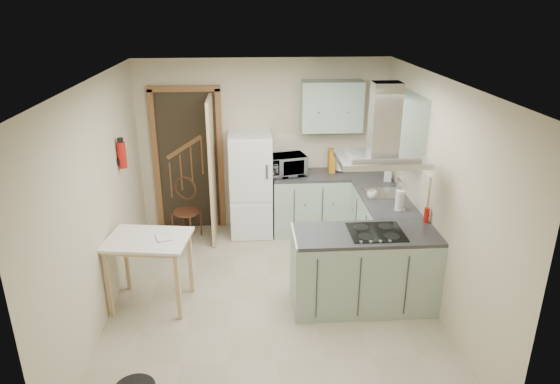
{
  "coord_description": "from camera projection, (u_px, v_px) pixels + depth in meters",
  "views": [
    {
      "loc": [
        -0.23,
        -4.94,
        3.23
      ],
      "look_at": [
        0.13,
        0.45,
        1.15
      ],
      "focal_mm": 32.0,
      "sensor_mm": 36.0,
      "label": 1
    }
  ],
  "objects": [
    {
      "name": "floor",
      "position": [
        271.0,
        299.0,
        5.78
      ],
      "size": [
        4.2,
        4.2,
        0.0
      ],
      "primitive_type": "plane",
      "color": "tan",
      "rests_on": "ground"
    },
    {
      "name": "back_wall",
      "position": [
        264.0,
        145.0,
        7.29
      ],
      "size": [
        3.6,
        0.0,
        3.6
      ],
      "primitive_type": "plane",
      "rotation": [
        1.57,
        0.0,
        0.0
      ],
      "color": "#C4B898",
      "rests_on": "floor"
    },
    {
      "name": "bentwood_chair",
      "position": [
        186.0,
        212.0,
        7.11
      ],
      "size": [
        0.48,
        0.48,
        0.82
      ],
      "primitive_type": "cube",
      "rotation": [
        0.0,
        0.0,
        -0.43
      ],
      "color": "#4F261A",
      "rests_on": "floor"
    },
    {
      "name": "paper_towel",
      "position": [
        400.0,
        200.0,
        5.88
      ],
      "size": [
        0.13,
        0.13,
        0.26
      ],
      "primitive_type": "cylinder",
      "rotation": [
        0.0,
        0.0,
        -0.4
      ],
      "color": "silver",
      "rests_on": "counter_right"
    },
    {
      "name": "wall_cabinet_back",
      "position": [
        331.0,
        106.0,
        6.96
      ],
      "size": [
        0.85,
        0.35,
        0.7
      ],
      "primitive_type": "cube",
      "color": "#9EB2A0",
      "rests_on": "back_wall"
    },
    {
      "name": "peninsula",
      "position": [
        364.0,
        269.0,
        5.51
      ],
      "size": [
        1.55,
        0.65,
        0.9
      ],
      "primitive_type": "cube",
      "color": "#9EB2A0",
      "rests_on": "floor"
    },
    {
      "name": "cup",
      "position": [
        372.0,
        195.0,
        6.25
      ],
      "size": [
        0.15,
        0.15,
        0.1
      ],
      "primitive_type": "imported",
      "rotation": [
        0.0,
        0.0,
        0.22
      ],
      "color": "silver",
      "rests_on": "counter_right"
    },
    {
      "name": "splashback",
      "position": [
        329.0,
        151.0,
        7.37
      ],
      "size": [
        1.68,
        0.02,
        0.5
      ],
      "primitive_type": "cube",
      "color": "beige",
      "rests_on": "counter_back"
    },
    {
      "name": "right_wall",
      "position": [
        435.0,
        195.0,
        5.44
      ],
      "size": [
        0.0,
        4.2,
        4.2
      ],
      "primitive_type": "plane",
      "rotation": [
        1.57,
        0.0,
        -1.57
      ],
      "color": "#C4B898",
      "rests_on": "floor"
    },
    {
      "name": "kettle",
      "position": [
        340.0,
        163.0,
        7.24
      ],
      "size": [
        0.18,
        0.18,
        0.24
      ],
      "primitive_type": "cylinder",
      "rotation": [
        0.0,
        0.0,
        -0.15
      ],
      "color": "silver",
      "rests_on": "counter_back"
    },
    {
      "name": "wall_cabinet_right",
      "position": [
        401.0,
        123.0,
        6.01
      ],
      "size": [
        0.35,
        0.9,
        0.7
      ],
      "primitive_type": "cube",
      "color": "#9EB2A0",
      "rests_on": "right_wall"
    },
    {
      "name": "counter_right",
      "position": [
        377.0,
        220.0,
        6.76
      ],
      "size": [
        0.6,
        1.95,
        0.9
      ],
      "primitive_type": "cube",
      "color": "#9EB2A0",
      "rests_on": "floor"
    },
    {
      "name": "ceiling",
      "position": [
        270.0,
        80.0,
        4.88
      ],
      "size": [
        4.2,
        4.2,
        0.0
      ],
      "primitive_type": "plane",
      "rotation": [
        3.14,
        0.0,
        0.0
      ],
      "color": "silver",
      "rests_on": "back_wall"
    },
    {
      "name": "extractor_hood",
      "position": [
        382.0,
        160.0,
        5.06
      ],
      "size": [
        0.9,
        0.55,
        0.1
      ],
      "primitive_type": "cube",
      "color": "silver",
      "rests_on": "ceiling"
    },
    {
      "name": "red_bottle",
      "position": [
        426.0,
        215.0,
        5.58
      ],
      "size": [
        0.07,
        0.07,
        0.17
      ],
      "primitive_type": "cylinder",
      "rotation": [
        0.0,
        0.0,
        -0.17
      ],
      "color": "red",
      "rests_on": "peninsula"
    },
    {
      "name": "counter_back",
      "position": [
        310.0,
        203.0,
        7.33
      ],
      "size": [
        1.08,
        0.6,
        0.9
      ],
      "primitive_type": "cube",
      "color": "#9EB2A0",
      "rests_on": "floor"
    },
    {
      "name": "hob",
      "position": [
        376.0,
        232.0,
        5.36
      ],
      "size": [
        0.58,
        0.5,
        0.01
      ],
      "primitive_type": "cube",
      "color": "black",
      "rests_on": "peninsula"
    },
    {
      "name": "microwave",
      "position": [
        286.0,
        165.0,
        7.07
      ],
      "size": [
        0.6,
        0.47,
        0.29
      ],
      "primitive_type": "imported",
      "rotation": [
        0.0,
        0.0,
        0.24
      ],
      "color": "black",
      "rests_on": "counter_back"
    },
    {
      "name": "doorway",
      "position": [
        188.0,
        161.0,
        7.26
      ],
      "size": [
        1.1,
        0.12,
        2.1
      ],
      "primitive_type": "cube",
      "color": "brown",
      "rests_on": "floor"
    },
    {
      "name": "soap_bottle",
      "position": [
        388.0,
        174.0,
        6.84
      ],
      "size": [
        0.12,
        0.13,
        0.22
      ],
      "primitive_type": "imported",
      "rotation": [
        0.0,
        0.0,
        -0.31
      ],
      "color": "#B8BAC5",
      "rests_on": "counter_right"
    },
    {
      "name": "left_wall",
      "position": [
        99.0,
        203.0,
        5.22
      ],
      "size": [
        0.0,
        4.2,
        4.2
      ],
      "primitive_type": "plane",
      "rotation": [
        1.57,
        0.0,
        1.57
      ],
      "color": "#C4B898",
      "rests_on": "floor"
    },
    {
      "name": "sink",
      "position": [
        383.0,
        193.0,
        6.43
      ],
      "size": [
        0.45,
        0.4,
        0.01
      ],
      "primitive_type": "cube",
      "color": "silver",
      "rests_on": "counter_right"
    },
    {
      "name": "fridge",
      "position": [
        251.0,
        185.0,
        7.17
      ],
      "size": [
        0.6,
        0.6,
        1.5
      ],
      "primitive_type": "cube",
      "color": "white",
      "rests_on": "floor"
    },
    {
      "name": "book",
      "position": [
        156.0,
        235.0,
        5.36
      ],
      "size": [
        0.22,
        0.25,
        0.1
      ],
      "primitive_type": "imported",
      "rotation": [
        0.0,
        0.0,
        0.31
      ],
      "color": "#973F32",
      "rests_on": "drop_leaf_table"
    },
    {
      "name": "drop_leaf_table",
      "position": [
        151.0,
        271.0,
        5.55
      ],
      "size": [
        0.97,
        0.78,
        0.83
      ],
      "primitive_type": "cube",
      "rotation": [
        0.0,
        0.0,
        -0.15
      ],
      "color": "#C7B87B",
      "rests_on": "floor"
    },
    {
      "name": "cereal_box",
      "position": [
        332.0,
        161.0,
        7.22
      ],
      "size": [
        0.09,
        0.22,
        0.32
      ],
      "primitive_type": "cube",
      "rotation": [
        0.0,
        0.0,
        -0.03
      ],
      "color": "orange",
      "rests_on": "counter_back"
    },
    {
      "name": "fire_extinguisher",
      "position": [
        122.0,
        155.0,
        5.97
      ],
      "size": [
        0.1,
        0.1,
        0.32
      ],
      "primitive_type": "cylinder",
      "color": "#B2140F",
      "rests_on": "left_wall"
    }
  ]
}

